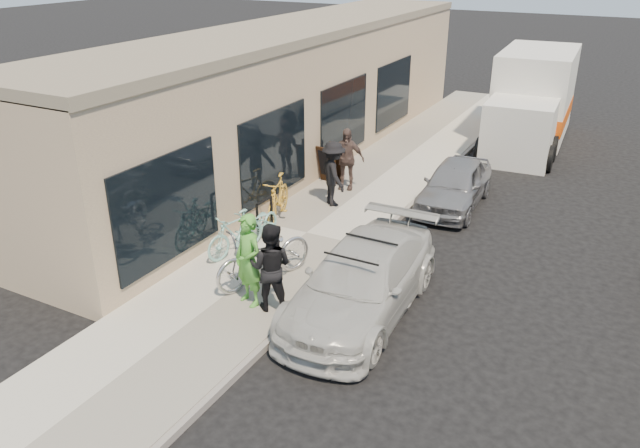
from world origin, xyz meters
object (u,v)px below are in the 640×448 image
at_px(man_standing, 271,267).
at_px(cruiser_bike_a, 235,234).
at_px(moving_truck, 531,103).
at_px(sedan_silver, 455,184).
at_px(cruiser_bike_c, 278,198).
at_px(sedan_white, 362,281).
at_px(woman_rider, 248,260).
at_px(bystander_b, 346,159).
at_px(bike_rack, 264,214).
at_px(cruiser_bike_b, 257,226).
at_px(sandwich_board, 331,163).
at_px(bystander_a, 334,174).
at_px(tandem_bike, 264,255).

bearing_deg(man_standing, cruiser_bike_a, -55.88).
height_order(moving_truck, cruiser_bike_a, moving_truck).
relative_size(sedan_silver, cruiser_bike_c, 1.97).
xyz_separation_m(sedan_white, cruiser_bike_c, (-3.54, 2.76, 0.03)).
bearing_deg(woman_rider, bystander_b, 119.16).
bearing_deg(bystander_b, man_standing, -91.25).
height_order(cruiser_bike_a, cruiser_bike_c, cruiser_bike_c).
distance_m(bike_rack, cruiser_bike_b, 0.52).
bearing_deg(bike_rack, sandwich_board, 94.30).
height_order(woman_rider, bystander_a, woman_rider).
distance_m(cruiser_bike_a, bystander_b, 4.82).
relative_size(tandem_bike, woman_rider, 1.24).
distance_m(sandwich_board, tandem_bike, 6.04).
distance_m(cruiser_bike_b, bystander_a, 3.00).
height_order(woman_rider, bystander_b, woman_rider).
distance_m(sedan_white, sedan_silver, 5.96).
height_order(sedan_silver, tandem_bike, tandem_bike).
xyz_separation_m(tandem_bike, cruiser_bike_b, (-1.08, 1.38, -0.14)).
xyz_separation_m(sandwich_board, man_standing, (2.15, -6.62, 0.32)).
distance_m(bike_rack, woman_rider, 3.07).
bearing_deg(sedan_white, cruiser_bike_a, 166.68).
height_order(sedan_white, sedan_silver, sedan_white).
relative_size(moving_truck, tandem_bike, 2.86).
bearing_deg(sedan_white, cruiser_bike_c, 140.06).
bearing_deg(cruiser_bike_a, woman_rider, -35.45).
bearing_deg(cruiser_bike_a, bystander_a, 92.79).
bearing_deg(bystander_a, sedan_silver, -105.89).
bearing_deg(cruiser_bike_a, man_standing, -26.78).
bearing_deg(bystander_a, sandwich_board, -19.00).
relative_size(bike_rack, man_standing, 0.52).
relative_size(woman_rider, cruiser_bike_b, 1.07).
relative_size(sedan_silver, tandem_bike, 1.60).
height_order(sedan_silver, bystander_b, bystander_b).
xyz_separation_m(man_standing, bystander_a, (-1.30, 5.10, -0.01)).
relative_size(sandwich_board, cruiser_bike_a, 0.65).
relative_size(sedan_white, cruiser_bike_c, 2.57).
distance_m(cruiser_bike_c, bystander_b, 2.77).
xyz_separation_m(sedan_white, sedan_silver, (-0.03, 5.96, -0.06)).
distance_m(sedan_white, cruiser_bike_c, 4.48).
height_order(man_standing, cruiser_bike_c, man_standing).
height_order(sedan_silver, cruiser_bike_b, sedan_silver).
bearing_deg(sedan_silver, cruiser_bike_b, -126.40).
bearing_deg(bike_rack, man_standing, -55.05).
distance_m(sandwich_board, bystander_b, 0.76).
bearing_deg(woman_rider, sedan_silver, 94.27).
xyz_separation_m(sedan_silver, moving_truck, (0.51, 7.03, 0.77)).
bearing_deg(cruiser_bike_c, bystander_b, 62.19).
xyz_separation_m(tandem_bike, woman_rider, (0.19, -0.83, 0.32)).
bearing_deg(cruiser_bike_a, tandem_bike, -19.01).
xyz_separation_m(bike_rack, sedan_white, (3.31, -1.79, -0.02)).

